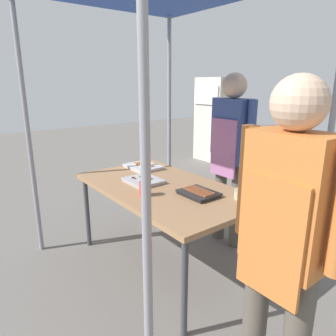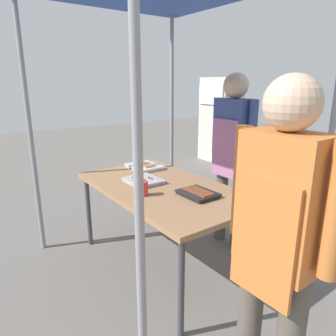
{
  "view_description": "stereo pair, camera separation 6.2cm",
  "coord_description": "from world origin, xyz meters",
  "px_view_note": "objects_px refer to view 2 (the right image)",
  "views": [
    {
      "loc": [
        2.0,
        -1.49,
        1.6
      ],
      "look_at": [
        0.0,
        0.05,
        0.9
      ],
      "focal_mm": 33.16,
      "sensor_mm": 36.0,
      "label": 1
    },
    {
      "loc": [
        2.03,
        -1.44,
        1.6
      ],
      "look_at": [
        0.0,
        0.05,
        0.9
      ],
      "focal_mm": 33.16,
      "sensor_mm": 36.0,
      "label": 2
    }
  ],
  "objects_px": {
    "tray_grilled_sausages": "(198,193)",
    "neighbor_stall_right": "(220,120)",
    "tray_meat_skewers": "(143,180)",
    "drink_cup_near_edge": "(143,189)",
    "customer_nearby": "(278,234)",
    "condiment_bowl": "(243,195)",
    "stall_table": "(163,192)",
    "vendor_woman": "(232,147)",
    "tray_pork_links": "(145,166)"
  },
  "relations": [
    {
      "from": "stall_table",
      "to": "vendor_woman",
      "type": "bearing_deg",
      "value": 86.03
    },
    {
      "from": "neighbor_stall_right",
      "to": "vendor_woman",
      "type": "bearing_deg",
      "value": -43.79
    },
    {
      "from": "customer_nearby",
      "to": "stall_table",
      "type": "bearing_deg",
      "value": 165.57
    },
    {
      "from": "tray_grilled_sausages",
      "to": "tray_pork_links",
      "type": "distance_m",
      "value": 0.93
    },
    {
      "from": "tray_meat_skewers",
      "to": "drink_cup_near_edge",
      "type": "distance_m",
      "value": 0.33
    },
    {
      "from": "tray_meat_skewers",
      "to": "customer_nearby",
      "type": "distance_m",
      "value": 1.56
    },
    {
      "from": "tray_grilled_sausages",
      "to": "condiment_bowl",
      "type": "height_order",
      "value": "condiment_bowl"
    },
    {
      "from": "customer_nearby",
      "to": "tray_grilled_sausages",
      "type": "bearing_deg",
      "value": 156.76
    },
    {
      "from": "tray_meat_skewers",
      "to": "stall_table",
      "type": "bearing_deg",
      "value": 24.49
    },
    {
      "from": "drink_cup_near_edge",
      "to": "vendor_woman",
      "type": "height_order",
      "value": "vendor_woman"
    },
    {
      "from": "drink_cup_near_edge",
      "to": "neighbor_stall_right",
      "type": "bearing_deg",
      "value": 126.81
    },
    {
      "from": "vendor_woman",
      "to": "drink_cup_near_edge",
      "type": "bearing_deg",
      "value": 92.33
    },
    {
      "from": "condiment_bowl",
      "to": "customer_nearby",
      "type": "xyz_separation_m",
      "value": [
        0.73,
        -0.65,
        0.19
      ]
    },
    {
      "from": "drink_cup_near_edge",
      "to": "customer_nearby",
      "type": "xyz_separation_m",
      "value": [
        1.24,
        -0.09,
        0.16
      ]
    },
    {
      "from": "tray_grilled_sausages",
      "to": "neighbor_stall_right",
      "type": "xyz_separation_m",
      "value": [
        -2.87,
        3.16,
        0.08
      ]
    },
    {
      "from": "stall_table",
      "to": "neighbor_stall_right",
      "type": "height_order",
      "value": "neighbor_stall_right"
    },
    {
      "from": "condiment_bowl",
      "to": "vendor_woman",
      "type": "height_order",
      "value": "vendor_woman"
    },
    {
      "from": "condiment_bowl",
      "to": "neighbor_stall_right",
      "type": "bearing_deg",
      "value": 136.85
    },
    {
      "from": "vendor_woman",
      "to": "neighbor_stall_right",
      "type": "distance_m",
      "value": 3.57
    },
    {
      "from": "customer_nearby",
      "to": "vendor_woman",
      "type": "bearing_deg",
      "value": 139.07
    },
    {
      "from": "drink_cup_near_edge",
      "to": "stall_table",
      "type": "bearing_deg",
      "value": 110.36
    },
    {
      "from": "tray_pork_links",
      "to": "vendor_woman",
      "type": "relative_size",
      "value": 0.21
    },
    {
      "from": "tray_pork_links",
      "to": "vendor_woman",
      "type": "bearing_deg",
      "value": 43.58
    },
    {
      "from": "vendor_woman",
      "to": "stall_table",
      "type": "bearing_deg",
      "value": 86.03
    },
    {
      "from": "vendor_woman",
      "to": "condiment_bowl",
      "type": "bearing_deg",
      "value": 140.03
    },
    {
      "from": "customer_nearby",
      "to": "tray_meat_skewers",
      "type": "bearing_deg",
      "value": 170.27
    },
    {
      "from": "vendor_woman",
      "to": "tray_meat_skewers",
      "type": "bearing_deg",
      "value": 74.51
    },
    {
      "from": "stall_table",
      "to": "tray_pork_links",
      "type": "bearing_deg",
      "value": 163.25
    },
    {
      "from": "tray_meat_skewers",
      "to": "drink_cup_near_edge",
      "type": "relative_size",
      "value": 2.76
    },
    {
      "from": "tray_grilled_sausages",
      "to": "vendor_woman",
      "type": "bearing_deg",
      "value": 113.23
    },
    {
      "from": "tray_meat_skewers",
      "to": "vendor_woman",
      "type": "bearing_deg",
      "value": 74.51
    },
    {
      "from": "stall_table",
      "to": "tray_meat_skewers",
      "type": "bearing_deg",
      "value": -155.51
    },
    {
      "from": "tray_grilled_sausages",
      "to": "stall_table",
      "type": "bearing_deg",
      "value": -167.03
    },
    {
      "from": "condiment_bowl",
      "to": "drink_cup_near_edge",
      "type": "xyz_separation_m",
      "value": [
        -0.51,
        -0.56,
        0.02
      ]
    },
    {
      "from": "stall_table",
      "to": "drink_cup_near_edge",
      "type": "height_order",
      "value": "drink_cup_near_edge"
    },
    {
      "from": "tray_pork_links",
      "to": "vendor_woman",
      "type": "height_order",
      "value": "vendor_woman"
    },
    {
      "from": "tray_grilled_sausages",
      "to": "customer_nearby",
      "type": "bearing_deg",
      "value": -23.24
    },
    {
      "from": "neighbor_stall_right",
      "to": "tray_meat_skewers",
      "type": "bearing_deg",
      "value": -54.87
    },
    {
      "from": "tray_meat_skewers",
      "to": "neighbor_stall_right",
      "type": "distance_m",
      "value": 4.06
    },
    {
      "from": "neighbor_stall_right",
      "to": "condiment_bowl",
      "type": "bearing_deg",
      "value": -43.15
    },
    {
      "from": "drink_cup_near_edge",
      "to": "vendor_woman",
      "type": "bearing_deg",
      "value": 92.33
    },
    {
      "from": "stall_table",
      "to": "neighbor_stall_right",
      "type": "bearing_deg",
      "value": 127.9
    },
    {
      "from": "tray_pork_links",
      "to": "vendor_woman",
      "type": "distance_m",
      "value": 0.9
    },
    {
      "from": "tray_meat_skewers",
      "to": "condiment_bowl",
      "type": "xyz_separation_m",
      "value": [
        0.79,
        0.39,
        0.02
      ]
    },
    {
      "from": "drink_cup_near_edge",
      "to": "tray_meat_skewers",
      "type": "bearing_deg",
      "value": 148.11
    },
    {
      "from": "tray_meat_skewers",
      "to": "neighbor_stall_right",
      "type": "xyz_separation_m",
      "value": [
        -2.34,
        3.32,
        0.08
      ]
    },
    {
      "from": "tray_meat_skewers",
      "to": "customer_nearby",
      "type": "xyz_separation_m",
      "value": [
        1.52,
        -0.26,
        0.2
      ]
    },
    {
      "from": "vendor_woman",
      "to": "neighbor_stall_right",
      "type": "relative_size",
      "value": 1.0
    },
    {
      "from": "customer_nearby",
      "to": "neighbor_stall_right",
      "type": "xyz_separation_m",
      "value": [
        -3.86,
        3.58,
        -0.12
      ]
    },
    {
      "from": "stall_table",
      "to": "customer_nearby",
      "type": "height_order",
      "value": "customer_nearby"
    }
  ]
}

